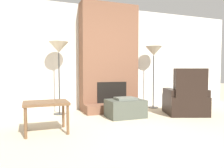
# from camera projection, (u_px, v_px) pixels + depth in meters

# --- Properties ---
(ground_plane) EXTENTS (24.00, 24.00, 0.00)m
(ground_plane) POSITION_uv_depth(u_px,v_px,m) (175.00, 141.00, 3.02)
(ground_plane) COLOR beige
(wall_back) EXTENTS (7.87, 0.06, 2.60)m
(wall_back) POSITION_uv_depth(u_px,v_px,m) (106.00, 58.00, 5.67)
(wall_back) COLOR silver
(wall_back) RESTS_ON ground_plane
(fireplace) EXTENTS (1.42, 0.82, 2.60)m
(fireplace) POSITION_uv_depth(u_px,v_px,m) (109.00, 61.00, 5.41)
(fireplace) COLOR brown
(fireplace) RESTS_ON ground_plane
(ottoman) EXTENTS (0.76, 0.57, 0.42)m
(ottoman) POSITION_uv_depth(u_px,v_px,m) (125.00, 108.00, 4.57)
(ottoman) COLOR #474C42
(ottoman) RESTS_ON ground_plane
(armchair) EXTENTS (1.06, 1.06, 1.02)m
(armchair) POSITION_uv_depth(u_px,v_px,m) (186.00, 101.00, 4.82)
(armchair) COLOR black
(armchair) RESTS_ON ground_plane
(side_table) EXTENTS (0.68, 0.54, 0.49)m
(side_table) POSITION_uv_depth(u_px,v_px,m) (46.00, 106.00, 3.42)
(side_table) COLOR brown
(side_table) RESTS_ON ground_plane
(floor_lamp_left) EXTENTS (0.43, 0.43, 1.61)m
(floor_lamp_left) POSITION_uv_depth(u_px,v_px,m) (59.00, 50.00, 4.82)
(floor_lamp_left) COLOR #333333
(floor_lamp_left) RESTS_ON ground_plane
(floor_lamp_right) EXTENTS (0.43, 0.43, 1.61)m
(floor_lamp_right) POSITION_uv_depth(u_px,v_px,m) (154.00, 53.00, 5.68)
(floor_lamp_right) COLOR #333333
(floor_lamp_right) RESTS_ON ground_plane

